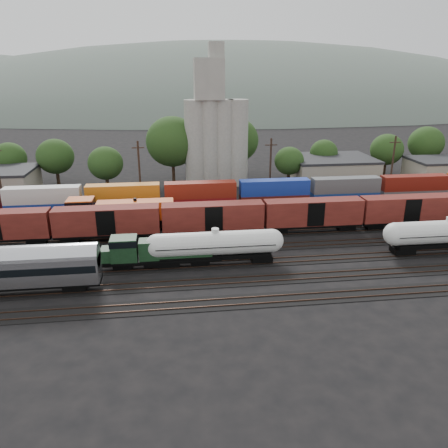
{
  "coord_description": "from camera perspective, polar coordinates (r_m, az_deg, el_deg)",
  "views": [
    {
      "loc": [
        -6.6,
        -56.21,
        23.85
      ],
      "look_at": [
        0.77,
        2.0,
        3.0
      ],
      "focal_mm": 35.0,
      "sensor_mm": 36.0,
      "label": 1
    }
  ],
  "objects": [
    {
      "name": "boxcar_string",
      "position": [
        66.08,
        5.2,
        1.2
      ],
      "size": [
        153.6,
        2.9,
        4.2
      ],
      "color": "black",
      "rests_on": "ground"
    },
    {
      "name": "orange_locomotive",
      "position": [
        70.05,
        -14.16,
        1.44
      ],
      "size": [
        19.6,
        3.27,
        4.9
      ],
      "color": "black",
      "rests_on": "ground"
    },
    {
      "name": "tracks",
      "position": [
        61.4,
        -0.48,
        -3.25
      ],
      "size": [
        180.0,
        33.2,
        0.2
      ],
      "color": "black",
      "rests_on": "ground"
    },
    {
      "name": "green_locomotive",
      "position": [
        55.6,
        -9.06,
        -3.49
      ],
      "size": [
        15.16,
        2.67,
        4.01
      ],
      "color": "black",
      "rests_on": "ground"
    },
    {
      "name": "tank_car_a",
      "position": [
        55.64,
        -1.15,
        -2.72
      ],
      "size": [
        17.73,
        3.17,
        4.65
      ],
      "color": "silver",
      "rests_on": "ground"
    },
    {
      "name": "ground",
      "position": [
        61.41,
        -0.48,
        -3.29
      ],
      "size": [
        600.0,
        600.0,
        0.0
      ],
      "primitive_type": "plane",
      "color": "black"
    },
    {
      "name": "tank_car_b",
      "position": [
        66.66,
        27.16,
        -1.06
      ],
      "size": [
        18.25,
        3.27,
        4.78
      ],
      "color": "silver",
      "rests_on": "ground"
    },
    {
      "name": "industrial_sheds",
      "position": [
        94.83,
        0.99,
        6.59
      ],
      "size": [
        119.38,
        17.26,
        5.1
      ],
      "color": "#9E937F",
      "rests_on": "ground"
    },
    {
      "name": "utility_poles",
      "position": [
        80.44,
        -2.35,
        6.88
      ],
      "size": [
        122.2,
        0.36,
        12.0
      ],
      "color": "black",
      "rests_on": "ground"
    },
    {
      "name": "distant_hills",
      "position": [
        320.77,
        -1.72,
        11.59
      ],
      "size": [
        860.0,
        286.0,
        130.0
      ],
      "color": "#59665B",
      "rests_on": "ground"
    },
    {
      "name": "tree_band",
      "position": [
        98.53,
        -3.49,
        9.93
      ],
      "size": [
        164.19,
        20.59,
        14.5
      ],
      "color": "black",
      "rests_on": "ground"
    },
    {
      "name": "container_wall",
      "position": [
        74.93,
        1.0,
        3.36
      ],
      "size": [
        165.6,
        2.6,
        5.8
      ],
      "color": "black",
      "rests_on": "ground"
    },
    {
      "name": "grain_silo",
      "position": [
        93.59,
        -1.11,
        11.83
      ],
      "size": [
        13.4,
        5.0,
        29.0
      ],
      "color": "#9B998E",
      "rests_on": "ground"
    }
  ]
}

